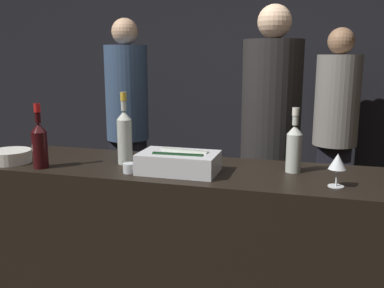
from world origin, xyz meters
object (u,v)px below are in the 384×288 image
object	(u,v)px
rose_wine_bottle	(125,135)
person_grey_polo	(336,124)
person_in_hoodie	(127,118)
person_blond_tee	(270,134)
red_wine_bottle_tall	(40,143)
bowl_white	(10,156)
white_wine_bottle	(294,146)
ice_bin_with_bottles	(179,162)
wine_glass	(338,163)
candle_votive	(130,168)

from	to	relation	value
rose_wine_bottle	person_grey_polo	world-z (taller)	person_grey_polo
person_in_hoodie	person_blond_tee	size ratio (longest dim) A/B	0.99
red_wine_bottle_tall	person_blond_tee	xyz separation A→B (m)	(1.06, 0.92, -0.07)
red_wine_bottle_tall	person_in_hoodie	distance (m)	1.40
bowl_white	white_wine_bottle	size ratio (longest dim) A/B	0.69
red_wine_bottle_tall	person_in_hoodie	size ratio (longest dim) A/B	0.18
person_in_hoodie	rose_wine_bottle	bearing A→B (deg)	168.71
rose_wine_bottle	person_blond_tee	bearing A→B (deg)	46.65
person_blond_tee	rose_wine_bottle	bearing A→B (deg)	-27.55
ice_bin_with_bottles	person_in_hoodie	size ratio (longest dim) A/B	0.21
wine_glass	person_blond_tee	distance (m)	0.93
candle_votive	white_wine_bottle	distance (m)	0.81
ice_bin_with_bottles	bowl_white	world-z (taller)	ice_bin_with_bottles
person_grey_polo	ice_bin_with_bottles	bearing A→B (deg)	65.23
wine_glass	rose_wine_bottle	xyz separation A→B (m)	(-1.06, 0.13, 0.05)
white_wine_bottle	candle_votive	bearing A→B (deg)	-162.93
wine_glass	person_blond_tee	bearing A→B (deg)	113.40
person_in_hoodie	person_grey_polo	bearing A→B (deg)	-110.33
wine_glass	candle_votive	world-z (taller)	wine_glass
wine_glass	person_in_hoodie	xyz separation A→B (m)	(-1.58, 1.32, -0.05)
white_wine_bottle	person_in_hoodie	xyz separation A→B (m)	(-1.39, 1.12, -0.07)
ice_bin_with_bottles	person_in_hoodie	xyz separation A→B (m)	(-0.85, 1.29, 0.01)
rose_wine_bottle	person_in_hoodie	xyz separation A→B (m)	(-0.53, 1.20, -0.09)
wine_glass	person_in_hoodie	world-z (taller)	person_in_hoodie
wine_glass	ice_bin_with_bottles	bearing A→B (deg)	177.15
ice_bin_with_bottles	wine_glass	bearing A→B (deg)	-2.85
rose_wine_bottle	person_in_hoodie	bearing A→B (deg)	113.75
bowl_white	wine_glass	bearing A→B (deg)	0.58
ice_bin_with_bottles	red_wine_bottle_tall	xyz separation A→B (m)	(-0.71, -0.10, 0.07)
person_blond_tee	person_grey_polo	xyz separation A→B (m)	(0.44, 0.90, -0.05)
red_wine_bottle_tall	person_in_hoodie	xyz separation A→B (m)	(-0.15, 1.39, -0.07)
person_blond_tee	ice_bin_with_bottles	bearing A→B (deg)	-7.84
wine_glass	white_wine_bottle	distance (m)	0.28
bowl_white	person_grey_polo	world-z (taller)	person_grey_polo
ice_bin_with_bottles	person_grey_polo	xyz separation A→B (m)	(0.80, 1.72, -0.04)
ice_bin_with_bottles	bowl_white	size ratio (longest dim) A/B	1.73
red_wine_bottle_tall	white_wine_bottle	bearing A→B (deg)	12.20
red_wine_bottle_tall	ice_bin_with_bottles	bearing A→B (deg)	8.42
candle_votive	bowl_white	bearing A→B (deg)	178.51
white_wine_bottle	bowl_white	bearing A→B (deg)	-171.58
ice_bin_with_bottles	person_blond_tee	xyz separation A→B (m)	(0.36, 0.82, 0.01)
white_wine_bottle	person_in_hoodie	bearing A→B (deg)	141.05
bowl_white	person_in_hoodie	bearing A→B (deg)	86.69
candle_votive	white_wine_bottle	world-z (taller)	white_wine_bottle
red_wine_bottle_tall	person_blond_tee	size ratio (longest dim) A/B	0.18
person_in_hoodie	wine_glass	bearing A→B (deg)	-164.94
candle_votive	red_wine_bottle_tall	distance (m)	0.49
candle_votive	rose_wine_bottle	xyz separation A→B (m)	(-0.10, 0.16, 0.13)
wine_glass	candle_votive	distance (m)	0.96
red_wine_bottle_tall	bowl_white	bearing A→B (deg)	167.17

